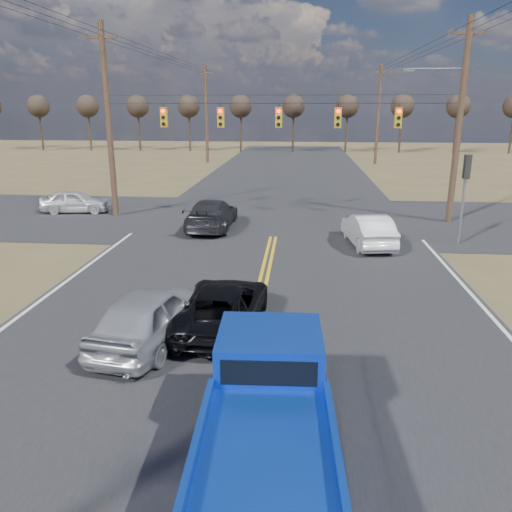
# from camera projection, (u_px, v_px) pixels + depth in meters

# --- Properties ---
(ground) EXTENTS (160.00, 160.00, 0.00)m
(ground) POSITION_uv_depth(u_px,v_px,m) (233.00, 414.00, 9.85)
(ground) COLOR brown
(ground) RESTS_ON ground
(road_main) EXTENTS (14.00, 120.00, 0.02)m
(road_main) POSITION_uv_depth(u_px,v_px,m) (267.00, 263.00, 19.39)
(road_main) COLOR #28282B
(road_main) RESTS_ON ground
(road_cross) EXTENTS (120.00, 12.00, 0.02)m
(road_cross) POSITION_uv_depth(u_px,v_px,m) (277.00, 219.00, 27.03)
(road_cross) COLOR #28282B
(road_cross) RESTS_ON ground
(signal_gantry) EXTENTS (19.60, 4.83, 10.00)m
(signal_gantry) POSITION_uv_depth(u_px,v_px,m) (288.00, 122.00, 25.32)
(signal_gantry) COLOR #473323
(signal_gantry) RESTS_ON ground
(utility_poles) EXTENTS (19.60, 58.32, 10.00)m
(utility_poles) POSITION_uv_depth(u_px,v_px,m) (278.00, 120.00, 24.57)
(utility_poles) COLOR #473323
(utility_poles) RESTS_ON ground
(treeline) EXTENTS (87.00, 117.80, 7.40)m
(treeline) POSITION_uv_depth(u_px,v_px,m) (285.00, 109.00, 33.94)
(treeline) COLOR #33261C
(treeline) RESTS_ON ground
(pickup_truck) EXTENTS (2.36, 5.54, 2.05)m
(pickup_truck) POSITION_uv_depth(u_px,v_px,m) (268.00, 426.00, 7.88)
(pickup_truck) COLOR black
(pickup_truck) RESTS_ON ground
(silver_suv) EXTENTS (2.41, 4.55, 1.47)m
(silver_suv) POSITION_uv_depth(u_px,v_px,m) (150.00, 316.00, 12.68)
(silver_suv) COLOR #A9AAB1
(silver_suv) RESTS_ON ground
(black_suv) EXTENTS (2.23, 4.63, 1.27)m
(black_suv) POSITION_uv_depth(u_px,v_px,m) (223.00, 306.00, 13.56)
(black_suv) COLOR black
(black_suv) RESTS_ON ground
(white_car_queue) EXTENTS (2.05, 4.42, 1.40)m
(white_car_queue) POSITION_uv_depth(u_px,v_px,m) (368.00, 230.00, 21.69)
(white_car_queue) COLOR white
(white_car_queue) RESTS_ON ground
(dgrey_car_queue) EXTENTS (2.12, 5.03, 1.45)m
(dgrey_car_queue) POSITION_uv_depth(u_px,v_px,m) (212.00, 214.00, 24.70)
(dgrey_car_queue) COLOR #2C2C30
(dgrey_car_queue) RESTS_ON ground
(cross_car_west) EXTENTS (2.02, 3.96, 1.29)m
(cross_car_west) POSITION_uv_depth(u_px,v_px,m) (75.00, 201.00, 28.46)
(cross_car_west) COLOR silver
(cross_car_west) RESTS_ON ground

